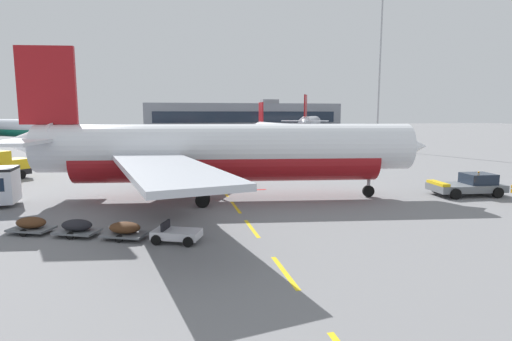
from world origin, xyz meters
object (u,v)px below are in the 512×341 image
object	(u,v)px
airliner_far_center	(310,124)
apron_light_mast_far	(380,55)
airliner_foreground	(221,152)
airliner_far_right	(9,128)
pushback_tug	(469,185)
airliner_mid_left	(273,131)
baggage_train	(101,228)

from	to	relation	value
airliner_far_center	apron_light_mast_far	world-z (taller)	apron_light_mast_far
airliner_foreground	airliner_far_right	bearing A→B (deg)	118.10
airliner_foreground	pushback_tug	distance (m)	21.64
airliner_mid_left	airliner_far_center	distance (m)	35.31
airliner_far_center	apron_light_mast_far	xyz separation A→B (m)	(-3.08, -46.24, 14.02)
pushback_tug	airliner_far_right	distance (m)	103.05
airliner_far_right	apron_light_mast_far	xyz separation A→B (m)	(77.67, -38.80, 14.33)
airliner_far_center	airliner_far_right	world-z (taller)	airliner_far_center
airliner_far_center	baggage_train	xyz separation A→B (m)	(-47.03, -94.94, -3.36)
airliner_far_center	pushback_tug	bearing A→B (deg)	-101.23
baggage_train	apron_light_mast_far	distance (m)	67.86
airliner_foreground	pushback_tug	world-z (taller)	airliner_foreground
airliner_far_center	airliner_mid_left	bearing A→B (deg)	-123.43
pushback_tug	airliner_mid_left	xyz separation A→B (m)	(-1.80, 59.40, 2.26)
airliner_far_right	baggage_train	size ratio (longest dim) A/B	2.51
airliner_foreground	baggage_train	xyz separation A→B (m)	(-8.17, -9.05, -3.42)
airliner_far_center	baggage_train	distance (m)	106.00
airliner_mid_left	apron_light_mast_far	world-z (taller)	apron_light_mast_far
pushback_tug	baggage_train	distance (m)	30.00
airliner_far_right	baggage_train	xyz separation A→B (m)	(33.72, -87.50, -3.05)
airliner_foreground	airliner_mid_left	size ratio (longest dim) A/B	1.25
airliner_mid_left	airliner_far_right	xyz separation A→B (m)	(-61.30, 22.02, 0.42)
baggage_train	airliner_far_right	bearing A→B (deg)	111.07
airliner_far_right	airliner_far_center	bearing A→B (deg)	5.26
airliner_mid_left	baggage_train	size ratio (longest dim) A/B	2.47
airliner_foreground	airliner_far_center	world-z (taller)	airliner_foreground
airliner_far_center	airliner_far_right	xyz separation A→B (m)	(-80.75, -7.44, -0.31)
pushback_tug	airliner_foreground	bearing A→B (deg)	172.02
pushback_tug	apron_light_mast_far	world-z (taller)	apron_light_mast_far
airliner_foreground	airliner_mid_left	bearing A→B (deg)	71.01
airliner_mid_left	apron_light_mast_far	xyz separation A→B (m)	(16.37, -16.78, 14.75)
pushback_tug	apron_light_mast_far	xyz separation A→B (m)	(14.57, 42.62, 17.01)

